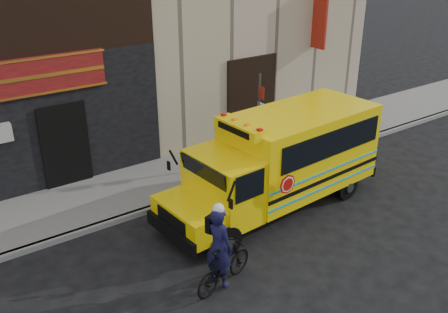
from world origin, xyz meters
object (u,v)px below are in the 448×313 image
at_px(sign_pole, 259,117).
at_px(bicycle, 224,266).
at_px(school_bus, 283,157).
at_px(cyclist, 219,249).

height_order(sign_pole, bicycle, sign_pole).
bearing_deg(bicycle, school_bus, -74.15).
relative_size(school_bus, cyclist, 3.60).
xyz_separation_m(school_bus, sign_pole, (1.05, 2.40, 0.27)).
xyz_separation_m(sign_pole, cyclist, (-4.62, -4.39, -0.81)).
height_order(bicycle, cyclist, cyclist).
distance_m(bicycle, cyclist, 0.46).
distance_m(sign_pole, cyclist, 6.42).
distance_m(school_bus, cyclist, 4.12).
relative_size(school_bus, sign_pole, 2.17).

